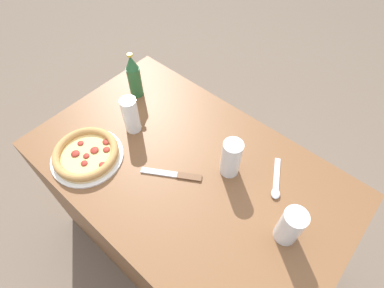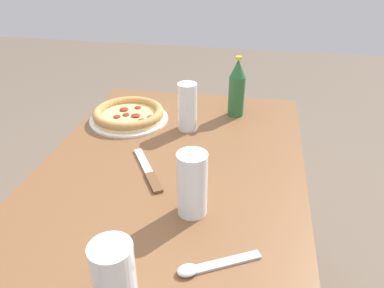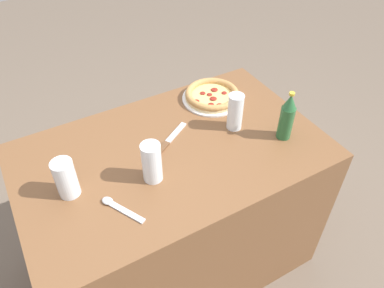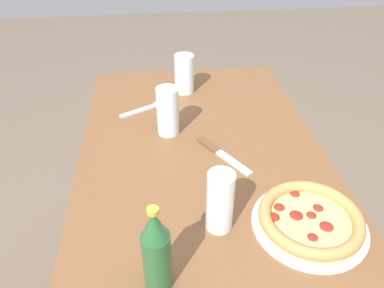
{
  "view_description": "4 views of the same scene",
  "coord_description": "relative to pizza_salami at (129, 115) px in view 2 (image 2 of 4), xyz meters",
  "views": [
    {
      "loc": [
        -0.4,
        0.43,
        1.68
      ],
      "look_at": [
        0.03,
        -0.06,
        0.81
      ],
      "focal_mm": 28.0,
      "sensor_mm": 36.0,
      "label": 1
    },
    {
      "loc": [
        -0.79,
        -0.22,
        1.32
      ],
      "look_at": [
        0.05,
        -0.06,
        0.83
      ],
      "focal_mm": 35.0,
      "sensor_mm": 36.0,
      "label": 2
    },
    {
      "loc": [
        -0.45,
        -0.95,
        1.74
      ],
      "look_at": [
        0.06,
        -0.05,
        0.79
      ],
      "focal_mm": 35.0,
      "sensor_mm": 36.0,
      "label": 3
    },
    {
      "loc": [
        0.89,
        -0.13,
        1.42
      ],
      "look_at": [
        0.05,
        -0.04,
        0.82
      ],
      "focal_mm": 35.0,
      "sensor_mm": 36.0,
      "label": 4
    }
  ],
  "objects": [
    {
      "name": "glass_cola",
      "position": [
        -0.71,
        -0.23,
        0.05
      ],
      "size": [
        0.07,
        0.07,
        0.15
      ],
      "color": "white",
      "rests_on": "table"
    },
    {
      "name": "glass_lemonade",
      "position": [
        -0.02,
        -0.21,
        0.05
      ],
      "size": [
        0.06,
        0.06,
        0.16
      ],
      "color": "white",
      "rests_on": "table"
    },
    {
      "name": "glass_iced_tea",
      "position": [
        -0.44,
        -0.3,
        0.05
      ],
      "size": [
        0.07,
        0.07,
        0.16
      ],
      "color": "white",
      "rests_on": "table"
    },
    {
      "name": "pizza_salami",
      "position": [
        0.0,
        0.0,
        0.0
      ],
      "size": [
        0.27,
        0.27,
        0.04
      ],
      "color": "white",
      "rests_on": "table"
    },
    {
      "name": "knife",
      "position": [
        -0.3,
        -0.16,
        -0.02
      ],
      "size": [
        0.2,
        0.14,
        0.01
      ],
      "color": "brown",
      "rests_on": "table"
    },
    {
      "name": "beer_bottle",
      "position": [
        0.11,
        -0.36,
        0.08
      ],
      "size": [
        0.06,
        0.06,
        0.21
      ],
      "color": "#286033",
      "rests_on": "table"
    },
    {
      "name": "table",
      "position": [
        -0.31,
        -0.21,
        -0.39
      ],
      "size": [
        1.18,
        0.73,
        0.75
      ],
      "color": "brown",
      "rests_on": "ground_plane"
    },
    {
      "name": "spoon",
      "position": [
        -0.6,
        -0.36,
        -0.02
      ],
      "size": [
        0.1,
        0.16,
        0.01
      ],
      "color": "silver",
      "rests_on": "table"
    }
  ]
}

